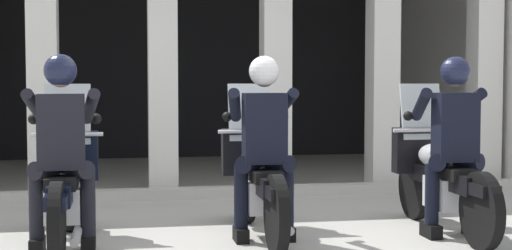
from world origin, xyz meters
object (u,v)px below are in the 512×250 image
object	(u,v)px
motorcycle_center	(258,179)
motorcycle_right	(439,176)
police_officer_right	(454,131)
police_officer_center	(264,132)
motorcycle_left	(65,185)
police_officer_left	(61,135)

from	to	relation	value
motorcycle_center	motorcycle_right	size ratio (longest dim) A/B	1.00
motorcycle_right	police_officer_right	xyz separation A→B (m)	(-0.00, -0.28, 0.44)
motorcycle_center	police_officer_center	distance (m)	0.52
motorcycle_center	police_officer_right	size ratio (longest dim) A/B	1.29
motorcycle_center	police_officer_center	size ratio (longest dim) A/B	1.29
police_officer_center	police_officer_right	size ratio (longest dim) A/B	1.00
motorcycle_center	police_officer_center	xyz separation A→B (m)	(-0.00, -0.28, 0.44)
motorcycle_left	police_officer_center	xyz separation A→B (m)	(1.67, -0.15, 0.44)
police_officer_left	motorcycle_right	bearing A→B (deg)	10.81
motorcycle_left	motorcycle_right	world-z (taller)	same
police_officer_left	motorcycle_center	size ratio (longest dim) A/B	0.78
police_officer_left	police_officer_right	size ratio (longest dim) A/B	1.00
police_officer_right	motorcycle_right	bearing A→B (deg)	89.02
motorcycle_center	police_officer_center	world-z (taller)	police_officer_center
police_officer_left	police_officer_center	size ratio (longest dim) A/B	1.00
motorcycle_center	police_officer_right	bearing A→B (deg)	-11.77
motorcycle_left	police_officer_right	size ratio (longest dim) A/B	1.29
police_officer_left	motorcycle_right	world-z (taller)	police_officer_left
motorcycle_left	motorcycle_center	world-z (taller)	same
police_officer_center	motorcycle_right	xyz separation A→B (m)	(1.67, 0.15, -0.44)
motorcycle_left	motorcycle_right	xyz separation A→B (m)	(3.33, -0.00, 0.00)
motorcycle_left	police_officer_center	distance (m)	1.73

